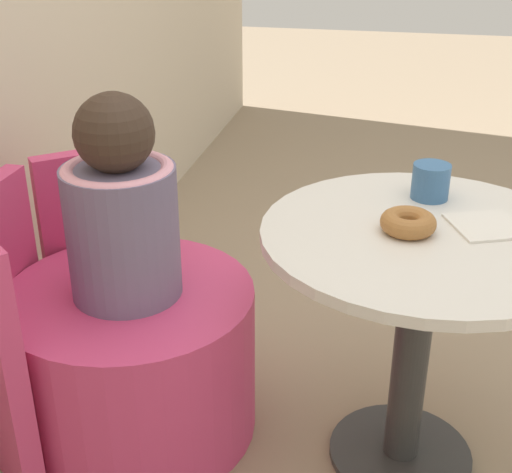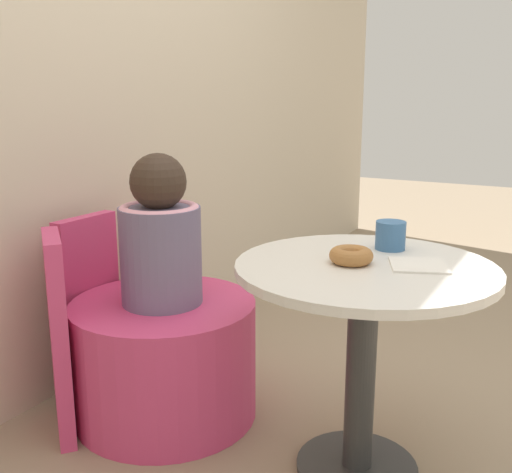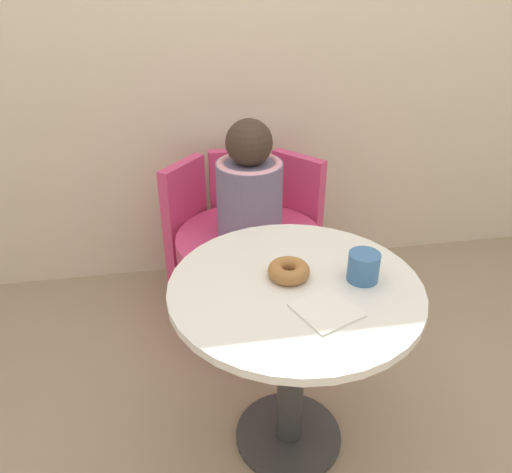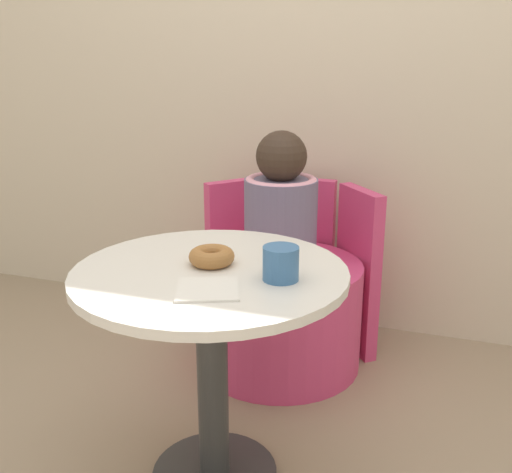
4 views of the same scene
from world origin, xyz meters
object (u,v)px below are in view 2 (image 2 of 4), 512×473
object	(u,v)px
child_figure	(160,238)
cup	(390,235)
donut	(351,256)
round_table	(363,317)
tub_chair	(165,358)

from	to	relation	value
child_figure	cup	bearing A→B (deg)	-73.38
child_figure	donut	bearing A→B (deg)	-89.47
round_table	child_figure	xyz separation A→B (m)	(-0.02, 0.68, 0.15)
donut	child_figure	bearing A→B (deg)	90.53
tub_chair	cup	distance (m)	0.86
tub_chair	child_figure	size ratio (longest dim) A/B	1.25
child_figure	cup	xyz separation A→B (m)	(0.21, -0.69, 0.05)
child_figure	cup	world-z (taller)	child_figure
donut	cup	size ratio (longest dim) A/B	1.35
donut	tub_chair	bearing A→B (deg)	90.53
child_figure	donut	size ratio (longest dim) A/B	4.12
tub_chair	donut	world-z (taller)	donut
tub_chair	donut	bearing A→B (deg)	-89.47
tub_chair	child_figure	distance (m)	0.42
cup	tub_chair	bearing A→B (deg)	106.62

